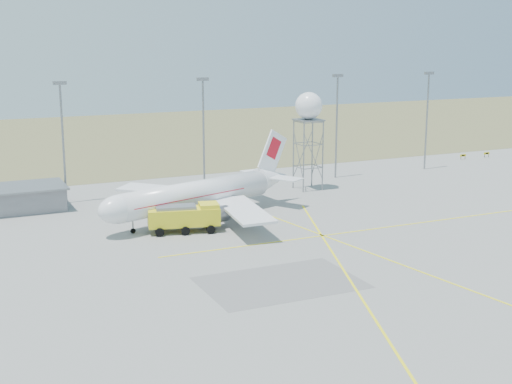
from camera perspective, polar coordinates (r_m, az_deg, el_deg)
name	(u,v)px	position (r m, az deg, el deg)	size (l,w,h in m)	color
ground	(509,299)	(82.28, 19.57, -8.06)	(400.00, 400.00, 0.00)	gray
grass_strip	(145,136)	(203.92, -8.91, 4.42)	(400.00, 120.00, 0.03)	brown
building_grey	(5,199)	(121.54, -19.43, -0.57)	(19.00, 10.00, 3.90)	gray
mast_a	(63,132)	(123.03, -15.22, 4.64)	(2.20, 0.50, 20.50)	gray
mast_b	(203,125)	(129.50, -4.23, 5.40)	(2.20, 0.50, 20.50)	gray
mast_c	(337,117)	(141.73, 6.48, 5.96)	(2.20, 0.50, 20.50)	gray
mast_d	(427,112)	(154.24, 13.53, 6.21)	(2.20, 0.50, 20.50)	gray
taxi_sign_near	(463,156)	(170.17, 16.24, 2.81)	(1.60, 0.17, 1.20)	black
taxi_sign_far	(487,154)	(174.81, 17.98, 2.94)	(1.60, 0.17, 1.20)	black
airliner_main	(198,195)	(109.91, -4.64, -0.21)	(36.00, 33.98, 12.53)	white
radar_tower	(308,135)	(130.39, 4.21, 4.54)	(4.94, 4.94, 17.87)	gray
fire_truck	(186,219)	(103.18, -5.63, -2.14)	(10.75, 5.90, 4.10)	yellow
baggage_tug	(162,220)	(108.56, -7.51, -2.21)	(2.04, 1.66, 1.55)	#AE190C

